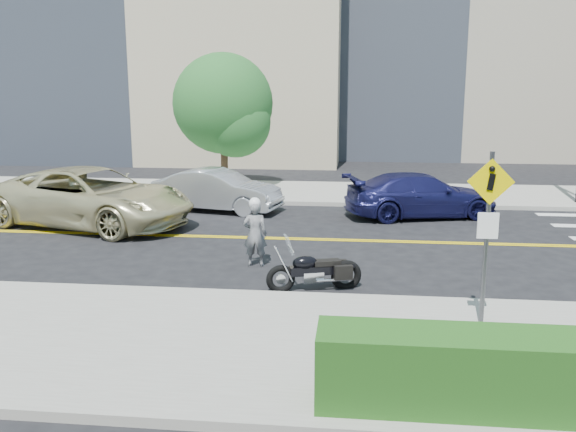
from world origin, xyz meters
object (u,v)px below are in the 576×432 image
Objects in this scene: pedestrian_sign at (488,222)px; motorcycle at (315,262)px; suv at (91,197)px; parked_car_silver at (218,190)px; motorcyclist at (255,232)px; parked_car_blue at (421,195)px.

pedestrian_sign reaches higher than motorcycle.
suv is 1.47× the size of parked_car_silver.
motorcyclist is at bearing 116.39° from motorcycle.
suv is at bearing -36.47° from motorcyclist.
pedestrian_sign is 9.89m from parked_car_blue.
motorcyclist is at bearing -106.51° from suv.
suv reaches higher than parked_car_silver.
pedestrian_sign is 5.90m from motorcyclist.
suv is (-7.26, 5.38, 0.30)m from motorcycle.
parked_car_silver is at bearing -33.69° from suv.
motorcycle is 0.30× the size of suv.
motorcycle is 8.44m from parked_car_blue.
pedestrian_sign reaches higher than suv.
suv is at bearing 141.69° from parked_car_silver.
pedestrian_sign reaches higher than parked_car_silver.
parked_car_silver is (-3.92, 8.14, 0.12)m from motorcycle.
pedestrian_sign is 12.67m from suv.
parked_car_blue is at bearing 90.34° from pedestrian_sign.
parked_car_blue is (-0.06, 9.82, -1.23)m from pedestrian_sign.
pedestrian_sign is 0.60× the size of parked_car_blue.
parked_car_blue is (4.52, 6.27, -0.10)m from motorcyclist.
pedestrian_sign reaches higher than motorcyclist.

